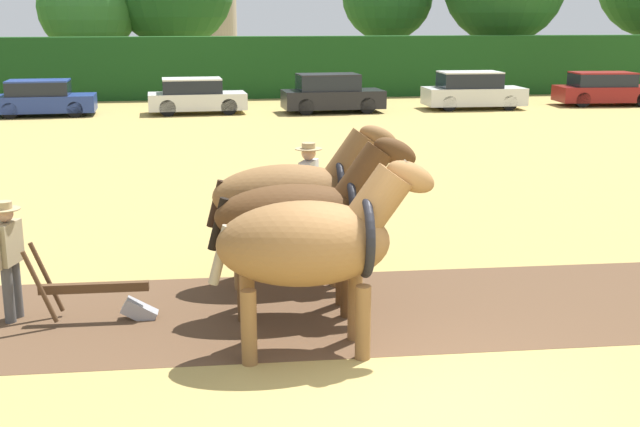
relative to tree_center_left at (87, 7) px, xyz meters
The scene contains 14 objects.
ground_plane 39.33m from the tree_center_left, 78.69° to the right, with size 240.00×240.00×0.00m, color #A88E4C.
hedgerow 10.24m from the tree_center_left, 38.69° to the right, with size 58.48×1.24×2.94m, color #194719.
tree_center_left is the anchor object (origin of this frame).
draft_horse_lead_left 37.62m from the tree_center_left, 79.69° to the right, with size 2.67×1.12×2.35m.
draft_horse_lead_right 36.37m from the tree_center_left, 79.22° to the right, with size 2.79×0.94×2.42m.
draft_horse_trail_left 35.11m from the tree_center_left, 78.74° to the right, with size 2.86×1.05×2.40m.
plow 35.97m from the tree_center_left, 83.27° to the right, with size 1.64×0.48×1.13m.
farmer_at_plow 35.59m from the tree_center_left, 85.13° to the right, with size 0.40×0.61×1.58m.
farmer_beside_team 33.54m from the tree_center_left, 77.40° to the right, with size 0.46×0.64×1.81m.
parked_car_left 12.77m from the tree_center_left, 92.32° to the right, with size 3.99×1.95×1.42m.
parked_car_center_left 14.05m from the tree_center_left, 65.94° to the right, with size 4.00×1.93×1.44m.
parked_car_center 17.33m from the tree_center_left, 49.21° to the right, with size 4.19×1.93×1.58m.
parked_car_center_right 21.62m from the tree_center_left, 35.88° to the right, with size 4.28×1.93×1.59m.
parked_car_right 26.74m from the tree_center_left, 27.00° to the right, with size 4.52×2.12×1.47m.
Camera 1 is at (-2.25, -7.30, 3.84)m, focal length 45.00 mm.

